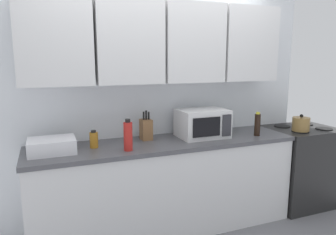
# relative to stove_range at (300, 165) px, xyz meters

# --- Properties ---
(wall_back_with_cabinets) EXTENTS (3.43, 0.38, 2.60)m
(wall_back_with_cabinets) POSITION_rel_stove_range_xyz_m (-1.67, 0.25, 1.13)
(wall_back_with_cabinets) COLOR white
(wall_back_with_cabinets) RESTS_ON ground_plane
(counter_run) EXTENTS (2.56, 0.63, 0.90)m
(counter_run) POSITION_rel_stove_range_xyz_m (-1.67, 0.02, -0.00)
(counter_run) COLOR silver
(counter_run) RESTS_ON ground_plane
(stove_range) EXTENTS (0.76, 0.64, 0.91)m
(stove_range) POSITION_rel_stove_range_xyz_m (0.00, 0.00, 0.00)
(stove_range) COLOR black
(stove_range) RESTS_ON ground_plane
(kettle) EXTENTS (0.18, 0.18, 0.18)m
(kettle) POSITION_rel_stove_range_xyz_m (-0.17, -0.14, 0.53)
(kettle) COLOR olive
(kettle) RESTS_ON stove_range
(microwave) EXTENTS (0.48, 0.37, 0.28)m
(microwave) POSITION_rel_stove_range_xyz_m (-1.26, 0.05, 0.59)
(microwave) COLOR silver
(microwave) RESTS_ON counter_run
(dish_rack) EXTENTS (0.38, 0.30, 0.12)m
(dish_rack) POSITION_rel_stove_range_xyz_m (-2.69, 0.02, 0.51)
(dish_rack) COLOR silver
(dish_rack) RESTS_ON counter_run
(knife_block) EXTENTS (0.10, 0.12, 0.29)m
(knife_block) POSITION_rel_stove_range_xyz_m (-1.82, 0.15, 0.55)
(knife_block) COLOR brown
(knife_block) RESTS_ON counter_run
(bottle_soy_dark) EXTENTS (0.06, 0.06, 0.25)m
(bottle_soy_dark) POSITION_rel_stove_range_xyz_m (-0.71, -0.11, 0.56)
(bottle_soy_dark) COLOR black
(bottle_soy_dark) RESTS_ON counter_run
(bottle_red_sauce) EXTENTS (0.08, 0.08, 0.28)m
(bottle_red_sauce) POSITION_rel_stove_range_xyz_m (-2.08, -0.15, 0.58)
(bottle_red_sauce) COLOR red
(bottle_red_sauce) RESTS_ON counter_run
(bottle_amber_vinegar) EXTENTS (0.07, 0.07, 0.16)m
(bottle_amber_vinegar) POSITION_rel_stove_range_xyz_m (-2.34, 0.05, 0.52)
(bottle_amber_vinegar) COLOR #AD701E
(bottle_amber_vinegar) RESTS_ON counter_run
(bottle_green_oil) EXTENTS (0.08, 0.08, 0.21)m
(bottle_green_oil) POSITION_rel_stove_range_xyz_m (-0.91, 0.18, 0.55)
(bottle_green_oil) COLOR #386B2D
(bottle_green_oil) RESTS_ON counter_run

